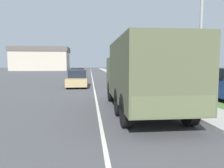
# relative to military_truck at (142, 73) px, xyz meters

# --- Properties ---
(ground_plane) EXTENTS (180.00, 180.00, 0.00)m
(ground_plane) POSITION_rel_military_truck_xyz_m (-1.91, 27.94, -1.68)
(ground_plane) COLOR #4C4C4F
(lane_centre_stripe) EXTENTS (0.12, 120.00, 0.00)m
(lane_centre_stripe) POSITION_rel_military_truck_xyz_m (-1.91, 27.94, -1.68)
(lane_centre_stripe) COLOR silver
(lane_centre_stripe) RESTS_ON ground
(sidewalk_right) EXTENTS (1.80, 120.00, 0.12)m
(sidewalk_right) POSITION_rel_military_truck_xyz_m (2.59, 27.94, -1.62)
(sidewalk_right) COLOR beige
(sidewalk_right) RESTS_ON ground
(grass_strip_right) EXTENTS (7.00, 120.00, 0.02)m
(grass_strip_right) POSITION_rel_military_truck_xyz_m (6.99, 27.94, -1.67)
(grass_strip_right) COLOR #56843D
(grass_strip_right) RESTS_ON ground
(military_truck) EXTENTS (2.50, 7.70, 3.04)m
(military_truck) POSITION_rel_military_truck_xyz_m (0.00, 0.00, 0.00)
(military_truck) COLOR #545B3D
(military_truck) RESTS_ON ground
(car_nearest_ahead) EXTENTS (1.80, 4.66, 1.54)m
(car_nearest_ahead) POSITION_rel_military_truck_xyz_m (-3.40, 11.02, -0.99)
(car_nearest_ahead) COLOR tan
(car_nearest_ahead) RESTS_ON ground
(car_second_ahead) EXTENTS (1.88, 3.98, 1.57)m
(car_second_ahead) POSITION_rel_military_truck_xyz_m (-3.85, 20.10, -0.98)
(car_second_ahead) COLOR #336B3D
(car_second_ahead) RESTS_ON ground
(lamp_post) EXTENTS (1.69, 0.24, 6.64)m
(lamp_post) POSITION_rel_military_truck_xyz_m (2.62, 0.47, 2.42)
(lamp_post) COLOR gray
(lamp_post) RESTS_ON sidewalk_right
(building_distant) EXTENTS (17.91, 10.51, 7.42)m
(building_distant) POSITION_rel_military_truck_xyz_m (-17.90, 63.56, 2.07)
(building_distant) COLOR #B2A893
(building_distant) RESTS_ON ground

